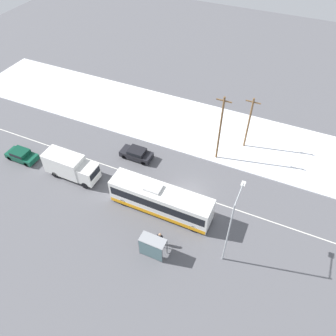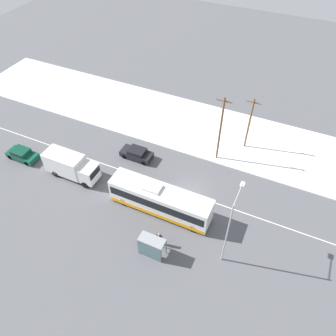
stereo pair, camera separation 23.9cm
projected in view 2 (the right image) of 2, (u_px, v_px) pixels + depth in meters
ground_plane at (188, 194)px, 37.79m from camera, size 120.00×120.00×0.00m
snow_lot at (221, 134)px, 45.32m from camera, size 80.00×11.59×0.12m
lane_marking_center at (188, 194)px, 37.79m from camera, size 60.00×0.12×0.00m
city_bus at (160, 200)px, 35.01m from camera, size 11.29×2.57×3.39m
box_truck at (71, 165)px, 38.66m from camera, size 6.63×2.30×3.06m
sedan_car at (137, 153)px, 41.48m from camera, size 4.08×1.80×1.41m
parked_car_near_truck at (22, 154)px, 41.39m from camera, size 4.01×1.80×1.41m
pedestrian_at_stop at (159, 238)px, 32.30m from camera, size 0.66×0.30×1.85m
bus_shelter at (151, 246)px, 31.03m from camera, size 2.53×1.20×2.40m
streetlamp at (230, 223)px, 28.49m from camera, size 0.36×3.01×8.47m
utility_pole_roadside at (220, 129)px, 38.61m from camera, size 1.80×0.24×9.12m
utility_pole_snowlot at (249, 123)px, 40.77m from camera, size 1.80×0.24×7.44m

